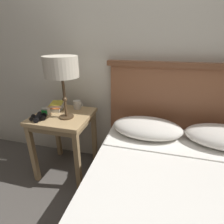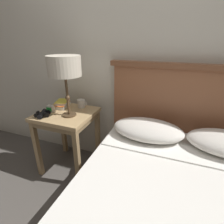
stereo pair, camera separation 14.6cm
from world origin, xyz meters
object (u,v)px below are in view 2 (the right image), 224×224
at_px(nightstand, 67,121).
at_px(coffee_mug, 81,104).
at_px(book_stacked_on_top, 62,102).
at_px(alarm_clock, 50,109).
at_px(book_on_nightstand, 62,105).
at_px(table_lamp, 64,67).
at_px(binoculars_pair, 42,114).

xyz_separation_m(nightstand, coffee_mug, (0.07, 0.18, 0.14)).
height_order(book_stacked_on_top, alarm_clock, book_stacked_on_top).
relative_size(book_on_nightstand, alarm_clock, 2.99).
bearing_deg(nightstand, alarm_clock, -168.84).
bearing_deg(coffee_mug, table_lamp, -90.84).
relative_size(table_lamp, binoculars_pair, 3.32).
xyz_separation_m(table_lamp, book_on_nightstand, (-0.20, 0.16, -0.42)).
bearing_deg(table_lamp, alarm_clock, 175.78).
xyz_separation_m(table_lamp, binoculars_pair, (-0.22, -0.10, -0.42)).
xyz_separation_m(book_on_nightstand, binoculars_pair, (-0.03, -0.26, 0.00)).
relative_size(binoculars_pair, alarm_clock, 2.33).
xyz_separation_m(book_on_nightstand, alarm_clock, (-0.03, -0.14, 0.01)).
bearing_deg(coffee_mug, book_on_nightstand, -161.76).
bearing_deg(table_lamp, book_stacked_on_top, 139.43).
height_order(coffee_mug, alarm_clock, coffee_mug).
bearing_deg(coffee_mug, binoculars_pair, -124.84).
height_order(table_lamp, coffee_mug, table_lamp).
bearing_deg(alarm_clock, binoculars_pair, -88.79).
relative_size(book_stacked_on_top, binoculars_pair, 1.17).
xyz_separation_m(nightstand, book_on_nightstand, (-0.13, 0.11, 0.12)).
bearing_deg(table_lamp, nightstand, 145.88).
height_order(nightstand, alarm_clock, alarm_clock).
bearing_deg(book_stacked_on_top, alarm_clock, -103.59).
height_order(book_on_nightstand, coffee_mug, coffee_mug).
bearing_deg(book_on_nightstand, nightstand, -40.55).
xyz_separation_m(book_on_nightstand, coffee_mug, (0.20, 0.07, 0.02)).
distance_m(book_stacked_on_top, binoculars_pair, 0.27).
xyz_separation_m(binoculars_pair, coffee_mug, (0.23, 0.33, 0.02)).
height_order(binoculars_pair, alarm_clock, alarm_clock).
distance_m(table_lamp, alarm_clock, 0.47).
distance_m(table_lamp, coffee_mug, 0.46).
relative_size(book_stacked_on_top, coffee_mug, 1.85).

